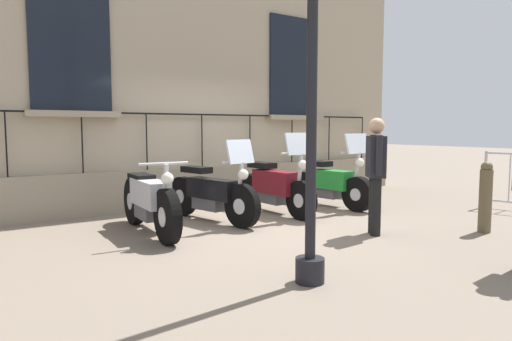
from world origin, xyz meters
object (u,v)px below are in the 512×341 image
Objects in this scene: motorcycle_green at (331,184)px; pedestrian_standing at (376,170)px; motorcycle_black at (211,194)px; bollard at (486,197)px; motorcycle_silver at (149,202)px; motorcycle_maroon at (275,187)px.

pedestrian_standing is (1.96, -1.06, 0.48)m from motorcycle_green.
pedestrian_standing is (2.07, 1.42, 0.47)m from motorcycle_black.
motorcycle_green is at bearing -173.35° from bollard.
pedestrian_standing is (1.84, 2.54, 0.46)m from motorcycle_silver.
motorcycle_green is at bearing 151.52° from pedestrian_standing.
motorcycle_black is 4.02m from bollard.
motorcycle_green is 2.28m from pedestrian_standing.
motorcycle_maroon is 2.07× the size of bollard.
pedestrian_standing reaches higher than motorcycle_green.
motorcycle_maroon is at bearing -174.36° from pedestrian_standing.
motorcycle_black is (-0.24, 1.12, -0.01)m from motorcycle_silver.
bollard is (2.84, 1.59, 0.04)m from motorcycle_maroon.
motorcycle_black is 1.22m from motorcycle_maroon.
bollard is at bearing 44.33° from motorcycle_black.
motorcycle_silver is 2.16× the size of bollard.
motorcycle_maroon reaches higher than motorcycle_silver.
bollard is 0.62× the size of pedestrian_standing.
motorcycle_black is at bearing -92.58° from motorcycle_green.
motorcycle_green reaches higher than bollard.
motorcycle_green is at bearing 87.42° from motorcycle_black.
motorcycle_green is 2.78m from bollard.
pedestrian_standing reaches higher than motorcycle_silver.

